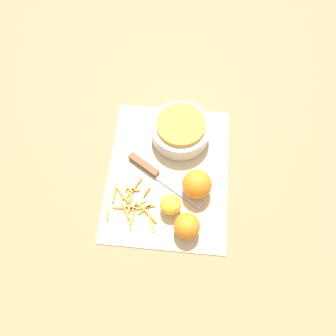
# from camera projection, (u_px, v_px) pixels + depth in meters

# --- Properties ---
(ground_plane) EXTENTS (4.00, 4.00, 0.00)m
(ground_plane) POSITION_uv_depth(u_px,v_px,m) (168.00, 173.00, 0.98)
(ground_plane) COLOR #9E754C
(cutting_board) EXTENTS (0.46, 0.35, 0.01)m
(cutting_board) POSITION_uv_depth(u_px,v_px,m) (168.00, 173.00, 0.98)
(cutting_board) COLOR #CCB284
(cutting_board) RESTS_ON ground_plane
(bowl_speckled) EXTENTS (0.18, 0.18, 0.07)m
(bowl_speckled) POSITION_uv_depth(u_px,v_px,m) (180.00, 130.00, 0.99)
(bowl_speckled) COLOR silver
(bowl_speckled) RESTS_ON cutting_board
(knife) EXTENTS (0.16, 0.23, 0.02)m
(knife) POSITION_uv_depth(u_px,v_px,m) (152.00, 171.00, 0.97)
(knife) COLOR brown
(knife) RESTS_ON cutting_board
(orange_left) EXTENTS (0.08, 0.08, 0.08)m
(orange_left) POSITION_uv_depth(u_px,v_px,m) (197.00, 184.00, 0.91)
(orange_left) COLOR orange
(orange_left) RESTS_ON cutting_board
(orange_right) EXTENTS (0.07, 0.07, 0.07)m
(orange_right) POSITION_uv_depth(u_px,v_px,m) (187.00, 226.00, 0.87)
(orange_right) COLOR orange
(orange_right) RESTS_ON cutting_board
(lemon) EXTENTS (0.06, 0.06, 0.06)m
(lemon) POSITION_uv_depth(u_px,v_px,m) (170.00, 205.00, 0.90)
(lemon) COLOR yellow
(lemon) RESTS_ON cutting_board
(peel_pile) EXTENTS (0.16, 0.14, 0.01)m
(peel_pile) POSITION_uv_depth(u_px,v_px,m) (133.00, 204.00, 0.93)
(peel_pile) COLOR orange
(peel_pile) RESTS_ON cutting_board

